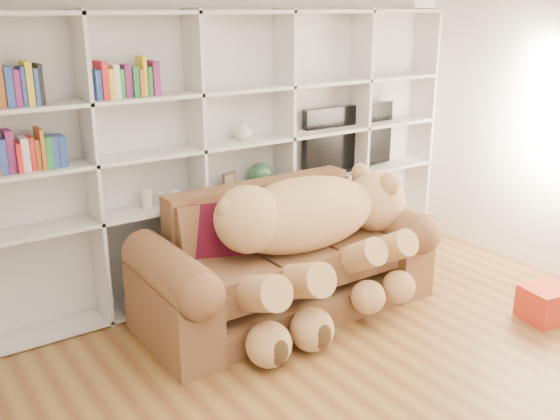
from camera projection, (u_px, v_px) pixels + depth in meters
floor at (433, 404)px, 3.97m from camera, size 5.00×5.00×0.00m
wall_back at (230, 133)px, 5.51m from camera, size 5.00×0.02×2.70m
bookshelf at (214, 143)px, 5.28m from camera, size 4.43×0.35×2.40m
sofa at (284, 266)px, 5.12m from camera, size 2.42×1.04×1.02m
teddy_bear at (312, 230)px, 4.92m from camera, size 1.99×1.04×1.16m
throw_pillow at (218, 231)px, 4.86m from camera, size 0.51×0.39×0.47m
gift_box at (545, 304)px, 5.01m from camera, size 0.39×0.37×0.27m
tv at (348, 138)px, 6.12m from camera, size 1.08×0.18×0.64m
picture_frame at (229, 182)px, 5.40m from camera, size 0.14×0.06×0.17m
green_vase at (261, 175)px, 5.57m from camera, size 0.22×0.22×0.22m
figurine_tall at (147, 199)px, 5.00m from camera, size 0.10×0.10×0.16m
figurine_short at (162, 199)px, 5.08m from camera, size 0.07×0.07×0.11m
snow_globe at (174, 196)px, 5.13m from camera, size 0.11×0.11×0.11m
shelf_vase at (243, 130)px, 5.35m from camera, size 0.20×0.20×0.17m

